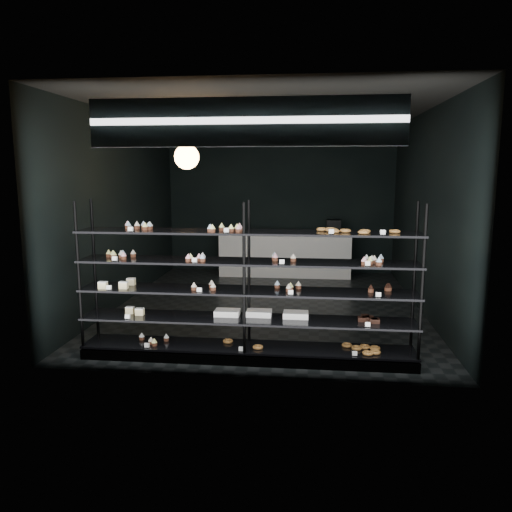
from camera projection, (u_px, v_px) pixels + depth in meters
The scene contains 5 objects.
room at pixel (269, 211), 8.18m from camera, with size 5.01×6.01×3.20m.
display_shelf at pixel (244, 309), 5.95m from camera, with size 4.00×0.50×1.91m.
signage at pixel (245, 122), 5.12m from camera, with size 3.30×0.05×0.50m.
pendant_lamp at pixel (187, 157), 7.14m from camera, with size 0.35×0.35×0.91m.
service_counter at pixel (286, 253), 10.80m from camera, with size 2.91×0.65×1.23m.
Camera 1 is at (0.70, -8.16, 2.26)m, focal length 35.00 mm.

